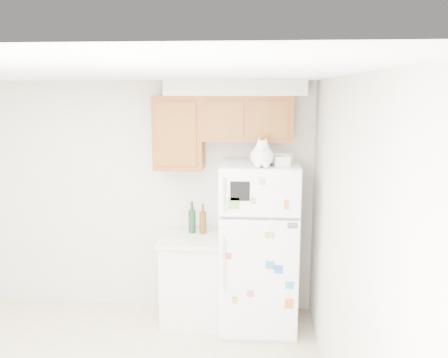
# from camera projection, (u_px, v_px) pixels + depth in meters

# --- Properties ---
(room_shell) EXTENTS (3.84, 4.04, 2.52)m
(room_shell) POSITION_uv_depth(u_px,v_px,m) (91.00, 194.00, 3.38)
(room_shell) COLOR silver
(room_shell) RESTS_ON ground_plane
(refrigerator) EXTENTS (0.76, 0.78, 1.70)m
(refrigerator) POSITION_uv_depth(u_px,v_px,m) (259.00, 246.00, 4.78)
(refrigerator) COLOR white
(refrigerator) RESTS_ON ground_plane
(base_counter) EXTENTS (0.64, 0.64, 0.92)m
(base_counter) POSITION_uv_depth(u_px,v_px,m) (193.00, 278.00, 4.97)
(base_counter) COLOR white
(base_counter) RESTS_ON ground_plane
(cat) EXTENTS (0.28, 0.40, 0.28)m
(cat) POSITION_uv_depth(u_px,v_px,m) (262.00, 155.00, 4.41)
(cat) COLOR white
(cat) RESTS_ON refrigerator
(storage_box_back) EXTENTS (0.22, 0.19, 0.10)m
(storage_box_back) POSITION_uv_depth(u_px,v_px,m) (282.00, 158.00, 4.64)
(storage_box_back) COLOR white
(storage_box_back) RESTS_ON refrigerator
(storage_box_front) EXTENTS (0.17, 0.14, 0.09)m
(storage_box_front) POSITION_uv_depth(u_px,v_px,m) (282.00, 161.00, 4.48)
(storage_box_front) COLOR white
(storage_box_front) RESTS_ON refrigerator
(bottle_green) EXTENTS (0.08, 0.08, 0.33)m
(bottle_green) POSITION_uv_depth(u_px,v_px,m) (192.00, 217.00, 4.99)
(bottle_green) COLOR #19381E
(bottle_green) RESTS_ON base_counter
(bottle_amber) EXTENTS (0.07, 0.07, 0.31)m
(bottle_amber) POSITION_uv_depth(u_px,v_px,m) (203.00, 219.00, 4.97)
(bottle_amber) COLOR #593814
(bottle_amber) RESTS_ON base_counter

